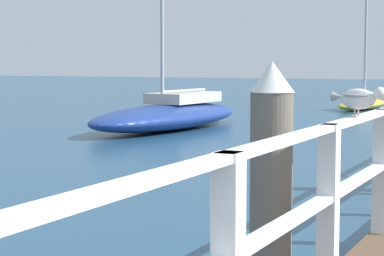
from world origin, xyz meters
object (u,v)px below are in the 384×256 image
(dock_piling_near, at_px, (271,205))
(boat_1, at_px, (362,102))
(seagull_foreground, at_px, (359,98))
(boat_2, at_px, (170,114))

(dock_piling_near, relative_size, boat_1, 0.34)
(dock_piling_near, distance_m, seagull_foreground, 1.09)
(dock_piling_near, height_order, boat_2, boat_2)
(seagull_foreground, xyz_separation_m, boat_2, (-8.46, 12.96, -1.21))
(boat_1, bearing_deg, boat_2, -97.44)
(seagull_foreground, height_order, boat_2, boat_2)
(dock_piling_near, distance_m, boat_1, 25.17)
(dock_piling_near, xyz_separation_m, boat_1, (-5.17, 24.63, -0.65))
(boat_1, xyz_separation_m, boat_2, (-2.90, -10.92, 0.12))
(dock_piling_near, xyz_separation_m, boat_2, (-8.07, 13.71, -0.53))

